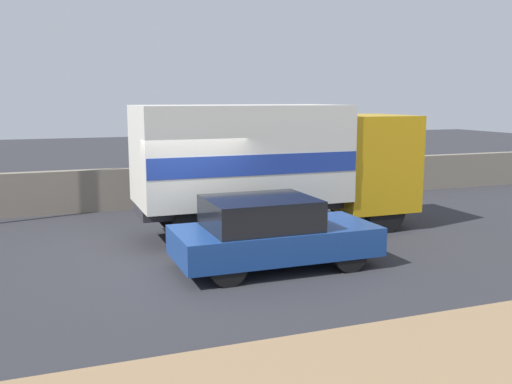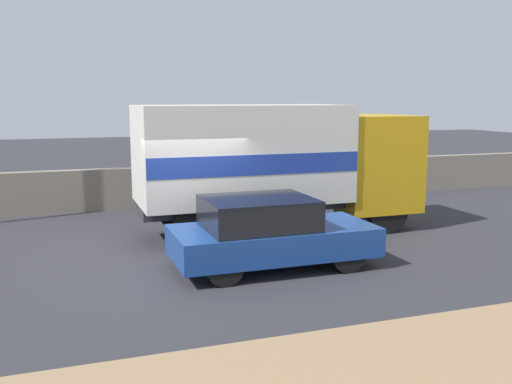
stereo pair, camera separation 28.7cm
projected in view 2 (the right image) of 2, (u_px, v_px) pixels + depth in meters
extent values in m
plane|color=#2D2D33|center=(202.00, 261.00, 11.88)|extent=(80.00, 80.00, 0.00)
cube|color=gray|center=(152.00, 187.00, 17.70)|extent=(60.00, 0.35, 1.26)
cube|color=gold|center=(368.00, 162.00, 15.05)|extent=(2.01, 2.31, 2.45)
cube|color=black|center=(401.00, 142.00, 15.29)|extent=(0.06, 1.96, 1.08)
cube|color=#2D2D33|center=(242.00, 205.00, 14.06)|extent=(5.03, 1.33, 0.25)
cube|color=silver|center=(242.00, 153.00, 13.85)|extent=(5.03, 2.41, 2.32)
cube|color=navy|center=(242.00, 160.00, 13.88)|extent=(5.00, 2.43, 0.46)
cylinder|color=black|center=(349.00, 199.00, 16.16)|extent=(1.06, 0.28, 1.06)
cylinder|color=black|center=(387.00, 212.00, 14.33)|extent=(1.06, 0.28, 1.06)
cylinder|color=black|center=(179.00, 210.00, 14.56)|extent=(1.06, 0.28, 1.06)
cylinder|color=black|center=(197.00, 227.00, 12.73)|extent=(1.06, 0.28, 1.06)
cylinder|color=black|center=(217.00, 208.00, 14.89)|extent=(1.06, 0.28, 1.06)
cylinder|color=black|center=(240.00, 223.00, 13.06)|extent=(1.06, 0.28, 1.06)
cube|color=navy|center=(273.00, 240.00, 11.41)|extent=(4.03, 1.85, 0.57)
cube|color=black|center=(258.00, 213.00, 11.21)|extent=(2.10, 1.70, 0.60)
cylinder|color=black|center=(313.00, 236.00, 12.60)|extent=(0.71, 0.20, 0.71)
cylinder|color=black|center=(348.00, 255.00, 11.10)|extent=(0.71, 0.20, 0.71)
cylinder|color=black|center=(203.00, 246.00, 11.78)|extent=(0.71, 0.20, 0.71)
cylinder|color=black|center=(225.00, 267.00, 10.28)|extent=(0.71, 0.20, 0.71)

